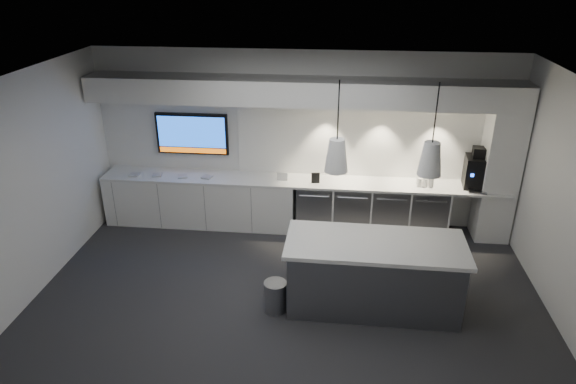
# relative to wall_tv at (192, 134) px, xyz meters

# --- Properties ---
(floor) EXTENTS (7.00, 7.00, 0.00)m
(floor) POSITION_rel_wall_tv_xyz_m (1.90, -2.45, -1.56)
(floor) COLOR #2A292C
(floor) RESTS_ON ground
(ceiling) EXTENTS (7.00, 7.00, 0.00)m
(ceiling) POSITION_rel_wall_tv_xyz_m (1.90, -2.45, 1.44)
(ceiling) COLOR black
(ceiling) RESTS_ON wall_back
(wall_back) EXTENTS (7.00, 0.00, 7.00)m
(wall_back) POSITION_rel_wall_tv_xyz_m (1.90, 0.05, -0.06)
(wall_back) COLOR white
(wall_back) RESTS_ON floor
(wall_front) EXTENTS (7.00, 0.00, 7.00)m
(wall_front) POSITION_rel_wall_tv_xyz_m (1.90, -4.95, -0.06)
(wall_front) COLOR white
(wall_front) RESTS_ON floor
(wall_left) EXTENTS (0.00, 7.00, 7.00)m
(wall_left) POSITION_rel_wall_tv_xyz_m (-1.60, -2.45, -0.06)
(wall_left) COLOR white
(wall_left) RESTS_ON floor
(back_counter) EXTENTS (6.80, 0.65, 0.04)m
(back_counter) POSITION_rel_wall_tv_xyz_m (1.90, -0.27, -0.68)
(back_counter) COLOR white
(back_counter) RESTS_ON left_base_cabinets
(left_base_cabinets) EXTENTS (3.30, 0.63, 0.86)m
(left_base_cabinets) POSITION_rel_wall_tv_xyz_m (0.15, -0.27, -1.13)
(left_base_cabinets) COLOR white
(left_base_cabinets) RESTS_ON floor
(fridge_unit_a) EXTENTS (0.60, 0.61, 0.85)m
(fridge_unit_a) POSITION_rel_wall_tv_xyz_m (2.15, -0.27, -1.13)
(fridge_unit_a) COLOR gray
(fridge_unit_a) RESTS_ON floor
(fridge_unit_b) EXTENTS (0.60, 0.61, 0.85)m
(fridge_unit_b) POSITION_rel_wall_tv_xyz_m (2.78, -0.27, -1.13)
(fridge_unit_b) COLOR gray
(fridge_unit_b) RESTS_ON floor
(fridge_unit_c) EXTENTS (0.60, 0.61, 0.85)m
(fridge_unit_c) POSITION_rel_wall_tv_xyz_m (3.41, -0.27, -1.13)
(fridge_unit_c) COLOR gray
(fridge_unit_c) RESTS_ON floor
(fridge_unit_d) EXTENTS (0.60, 0.61, 0.85)m
(fridge_unit_d) POSITION_rel_wall_tv_xyz_m (4.04, -0.27, -1.13)
(fridge_unit_d) COLOR gray
(fridge_unit_d) RESTS_ON floor
(backsplash) EXTENTS (4.60, 0.03, 1.30)m
(backsplash) POSITION_rel_wall_tv_xyz_m (3.10, 0.03, -0.01)
(backsplash) COLOR white
(backsplash) RESTS_ON wall_back
(soffit) EXTENTS (6.90, 0.60, 0.40)m
(soffit) POSITION_rel_wall_tv_xyz_m (1.90, -0.25, 0.84)
(soffit) COLOR white
(soffit) RESTS_ON wall_back
(column) EXTENTS (0.55, 0.55, 2.60)m
(column) POSITION_rel_wall_tv_xyz_m (5.10, -0.25, -0.26)
(column) COLOR white
(column) RESTS_ON floor
(wall_tv) EXTENTS (1.25, 0.07, 0.72)m
(wall_tv) POSITION_rel_wall_tv_xyz_m (0.00, 0.00, 0.00)
(wall_tv) COLOR black
(wall_tv) RESTS_ON wall_back
(island) EXTENTS (2.33, 1.02, 0.98)m
(island) POSITION_rel_wall_tv_xyz_m (3.05, -2.40, -1.06)
(island) COLOR gray
(island) RESTS_ON floor
(bin) EXTENTS (0.35, 0.35, 0.43)m
(bin) POSITION_rel_wall_tv_xyz_m (1.77, -2.63, -1.35)
(bin) COLOR gray
(bin) RESTS_ON floor
(coffee_machine) EXTENTS (0.41, 0.57, 0.67)m
(coffee_machine) POSITION_rel_wall_tv_xyz_m (4.75, -0.25, -0.38)
(coffee_machine) COLOR black
(coffee_machine) RESTS_ON back_counter
(sign_black) EXTENTS (0.14, 0.04, 0.18)m
(sign_black) POSITION_rel_wall_tv_xyz_m (2.16, -0.37, -0.57)
(sign_black) COLOR black
(sign_black) RESTS_ON back_counter
(sign_white) EXTENTS (0.18, 0.04, 0.14)m
(sign_white) POSITION_rel_wall_tv_xyz_m (1.59, -0.32, -0.59)
(sign_white) COLOR white
(sign_white) RESTS_ON back_counter
(cup_cluster) EXTENTS (0.27, 0.17, 0.15)m
(cup_cluster) POSITION_rel_wall_tv_xyz_m (3.95, -0.30, -0.59)
(cup_cluster) COLOR silver
(cup_cluster) RESTS_ON back_counter
(tray_a) EXTENTS (0.16, 0.16, 0.02)m
(tray_a) POSITION_rel_wall_tv_xyz_m (-0.97, -0.37, -0.65)
(tray_a) COLOR #B3B3B3
(tray_a) RESTS_ON back_counter
(tray_b) EXTENTS (0.18, 0.18, 0.02)m
(tray_b) POSITION_rel_wall_tv_xyz_m (-0.57, -0.35, -0.65)
(tray_b) COLOR #B3B3B3
(tray_b) RESTS_ON back_counter
(tray_c) EXTENTS (0.20, 0.20, 0.02)m
(tray_c) POSITION_rel_wall_tv_xyz_m (-0.12, -0.36, -0.65)
(tray_c) COLOR #B3B3B3
(tray_c) RESTS_ON back_counter
(tray_d) EXTENTS (0.20, 0.20, 0.02)m
(tray_d) POSITION_rel_wall_tv_xyz_m (0.31, -0.34, -0.65)
(tray_d) COLOR #B3B3B3
(tray_d) RESTS_ON back_counter
(pendant_left) EXTENTS (0.29, 0.29, 1.11)m
(pendant_left) POSITION_rel_wall_tv_xyz_m (2.50, -2.40, 0.59)
(pendant_left) COLOR white
(pendant_left) RESTS_ON ceiling
(pendant_right) EXTENTS (0.29, 0.29, 1.11)m
(pendant_right) POSITION_rel_wall_tv_xyz_m (3.60, -2.40, 0.59)
(pendant_right) COLOR white
(pendant_right) RESTS_ON ceiling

